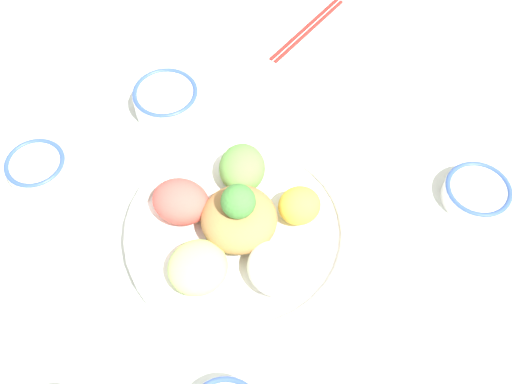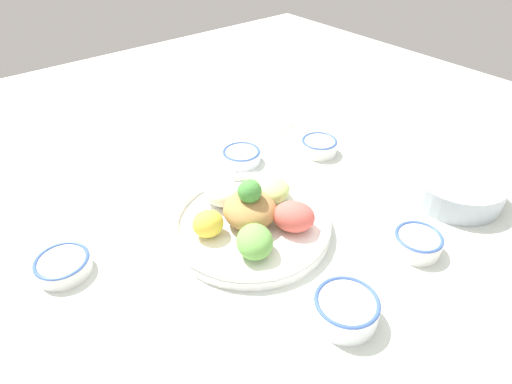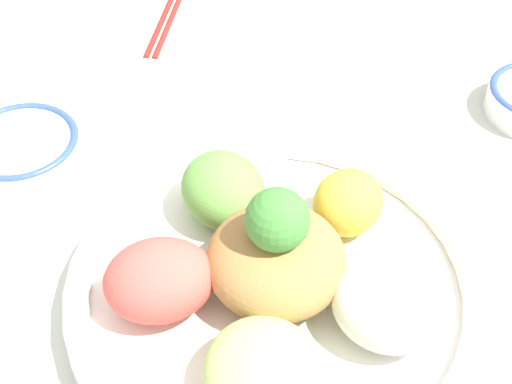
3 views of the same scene
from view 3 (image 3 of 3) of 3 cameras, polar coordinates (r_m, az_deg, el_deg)
name	(u,v)px [view 3 (image 3 of 3)]	position (r m, az deg, el deg)	size (l,w,h in m)	color
ground_plane	(258,274)	(0.59, 0.14, -6.59)	(2.40, 2.40, 0.00)	silver
salad_platter	(274,280)	(0.55, 1.44, -7.08)	(0.33, 0.33, 0.12)	white
sauce_bowl_dark	(24,155)	(0.68, -18.08, 2.80)	(0.11, 0.11, 0.05)	white
chopsticks_pair_near	(171,7)	(0.90, -6.83, 14.48)	(0.09, 0.20, 0.01)	red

